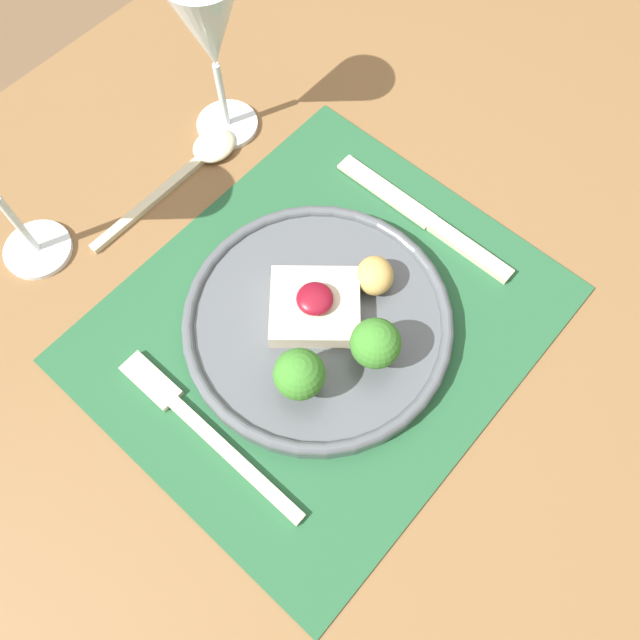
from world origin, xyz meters
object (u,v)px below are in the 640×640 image
Objects in this scene: knife at (434,225)px; spoon at (198,159)px; wine_glass_near at (209,31)px; dinner_plate at (322,324)px; fork at (197,424)px.

spoon reaches higher than knife.
wine_glass_near is (0.06, 0.01, 0.12)m from spoon.
dinner_plate is 1.18× the size of fork.
dinner_plate reaches higher than spoon.
dinner_plate is 1.28× the size of spoon.
fork is at bearing 170.69° from dinner_plate.
spoon is at bearing 43.10° from fork.
wine_glass_near reaches higher than fork.
dinner_plate is at bearing -12.01° from fork.
spoon is (0.06, 0.24, -0.01)m from dinner_plate.
wine_glass_near is (-0.05, 0.26, 0.12)m from knife.
wine_glass_near reaches higher than knife.
wine_glass_near reaches higher than dinner_plate.
wine_glass_near is at bearing 12.40° from spoon.
spoon is at bearing 75.03° from dinner_plate.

